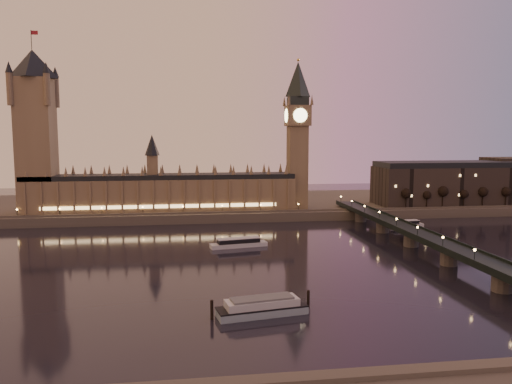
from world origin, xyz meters
The scene contains 16 objects.
ground centered at (0.00, 0.00, 0.00)m, with size 700.00×700.00×0.00m, color black.
far_embankment centered at (30.00, 165.00, 3.00)m, with size 560.00×130.00×6.00m, color #423D35.
palace_of_westminster centered at (-40.12, 120.99, 21.71)m, with size 180.00×26.62×52.00m.
victoria_tower centered at (-120.00, 121.00, 65.79)m, with size 31.68×31.68×118.00m.
big_ben centered at (53.99, 120.99, 63.95)m, with size 17.68×17.68×104.00m.
westminster_bridge centered at (91.61, 0.00, 5.52)m, with size 13.20×260.00×15.30m.
city_block centered at (194.94, 130.93, 22.24)m, with size 155.00×45.00×34.00m.
bare_tree_0 centered at (128.85, 109.00, 16.16)m, with size 6.68×6.68×13.58m.
bare_tree_1 centered at (144.15, 109.00, 16.16)m, with size 6.68×6.68×13.58m.
bare_tree_2 centered at (159.46, 109.00, 16.16)m, with size 6.68×6.68×13.58m.
bare_tree_3 centered at (174.77, 109.00, 16.16)m, with size 6.68×6.68×13.58m.
bare_tree_4 centered at (190.08, 109.00, 16.16)m, with size 6.68×6.68×13.58m.
bare_tree_5 centered at (205.39, 109.00, 16.16)m, with size 6.68×6.68×13.58m.
cruise_boat_a centered at (2.95, 30.05, 2.09)m, with size 30.28×11.70×4.74m.
cruise_boat_b centered at (113.44, 72.62, 1.85)m, with size 23.11×7.41×4.20m.
moored_barge centered at (0.23, -68.61, 2.62)m, with size 33.39×13.00×6.21m.
Camera 1 is at (-23.07, -222.07, 57.66)m, focal length 35.00 mm.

